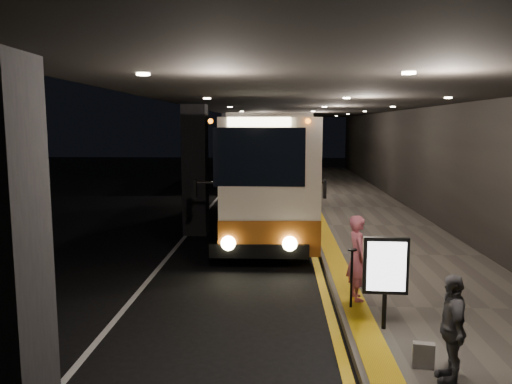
{
  "coord_description": "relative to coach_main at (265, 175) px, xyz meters",
  "views": [
    {
      "loc": [
        1.31,
        -12.72,
        3.7
      ],
      "look_at": [
        0.64,
        2.23,
        1.7
      ],
      "focal_mm": 35.0,
      "sensor_mm": 36.0,
      "label": 1
    }
  ],
  "objects": [
    {
      "name": "canopy",
      "position": [
        1.66,
        -0.65,
        2.72
      ],
      "size": [
        9.0,
        50.0,
        0.4
      ],
      "primitive_type": "cube",
      "color": "black",
      "rests_on": "support_columns"
    },
    {
      "name": "lane_line_white",
      "position": [
        -2.64,
        -0.65,
        -1.87
      ],
      "size": [
        0.12,
        50.0,
        0.01
      ],
      "primitive_type": "cube",
      "color": "silver",
      "rests_on": "ground"
    },
    {
      "name": "coach_second",
      "position": [
        0.05,
        14.0,
        -0.13
      ],
      "size": [
        2.54,
        11.61,
        3.64
      ],
      "rotation": [
        0.0,
        0.0,
        0.01
      ],
      "color": "beige",
      "rests_on": "ground"
    },
    {
      "name": "sidewalk",
      "position": [
        3.91,
        -0.65,
        -1.8
      ],
      "size": [
        4.5,
        50.0,
        0.15
      ],
      "primitive_type": "cube",
      "color": "#514C44",
      "rests_on": "ground"
    },
    {
      "name": "tactile_strip",
      "position": [
        2.01,
        -0.65,
        -1.72
      ],
      "size": [
        0.5,
        50.0,
        0.01
      ],
      "primitive_type": "cube",
      "color": "gold",
      "rests_on": "sidewalk"
    },
    {
      "name": "coach_main",
      "position": [
        0.0,
        0.0,
        0.0
      ],
      "size": [
        3.12,
        12.63,
        3.91
      ],
      "rotation": [
        0.0,
        0.0,
        0.04
      ],
      "color": "beige",
      "rests_on": "ground"
    },
    {
      "name": "passenger_waiting_grey",
      "position": [
        2.89,
        -11.68,
        -0.96
      ],
      "size": [
        0.56,
        0.95,
        1.54
      ],
      "primitive_type": "imported",
      "rotation": [
        0.0,
        0.0,
        -1.68
      ],
      "color": "#4F4F54",
      "rests_on": "sidewalk"
    },
    {
      "name": "passenger_boarding",
      "position": [
        2.1,
        -8.41,
        -0.85
      ],
      "size": [
        0.5,
        0.69,
        1.75
      ],
      "primitive_type": "imported",
      "rotation": [
        0.0,
        0.0,
        1.7
      ],
      "color": "#D26275",
      "rests_on": "sidewalk"
    },
    {
      "name": "terminal_wall",
      "position": [
        6.16,
        -0.65,
        1.12
      ],
      "size": [
        0.1,
        50.0,
        6.0
      ],
      "primitive_type": "cube",
      "color": "black",
      "rests_on": "ground"
    },
    {
      "name": "stanchion_post",
      "position": [
        1.91,
        -8.89,
        -1.14
      ],
      "size": [
        0.05,
        0.05,
        1.17
      ],
      "primitive_type": "cylinder",
      "color": "black",
      "rests_on": "sidewalk"
    },
    {
      "name": "coach_third",
      "position": [
        0.07,
        27.28,
        -0.02
      ],
      "size": [
        3.27,
        12.41,
        3.86
      ],
      "rotation": [
        0.0,
        0.0,
        0.06
      ],
      "color": "beige",
      "rests_on": "ground"
    },
    {
      "name": "support_columns",
      "position": [
        -2.34,
        -1.65,
        0.32
      ],
      "size": [
        0.8,
        24.8,
        4.4
      ],
      "color": "black",
      "rests_on": "ground"
    },
    {
      "name": "ground",
      "position": [
        -0.84,
        -5.65,
        -1.88
      ],
      "size": [
        90.0,
        90.0,
        0.0
      ],
      "primitive_type": "plane",
      "color": "black"
    },
    {
      "name": "bag_polka",
      "position": [
        2.63,
        -11.31,
        -1.54
      ],
      "size": [
        0.33,
        0.19,
        0.38
      ],
      "primitive_type": "cube",
      "rotation": [
        0.0,
        0.0,
        -0.18
      ],
      "color": "black",
      "rests_on": "sidewalk"
    },
    {
      "name": "kerb_stripe_yellow",
      "position": [
        1.51,
        -0.65,
        -1.87
      ],
      "size": [
        0.18,
        50.0,
        0.01
      ],
      "primitive_type": "cube",
      "color": "gold",
      "rests_on": "ground"
    },
    {
      "name": "info_sign",
      "position": [
        2.35,
        -9.9,
        -0.62
      ],
      "size": [
        0.78,
        0.16,
        1.64
      ],
      "rotation": [
        0.0,
        0.0,
        -0.05
      ],
      "color": "black",
      "rests_on": "sidewalk"
    }
  ]
}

